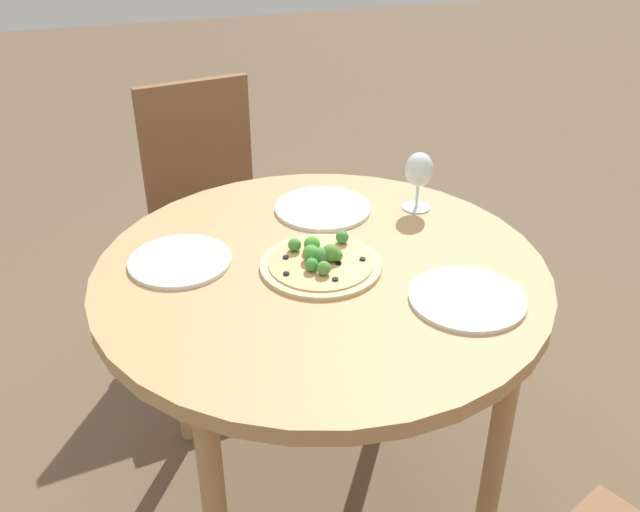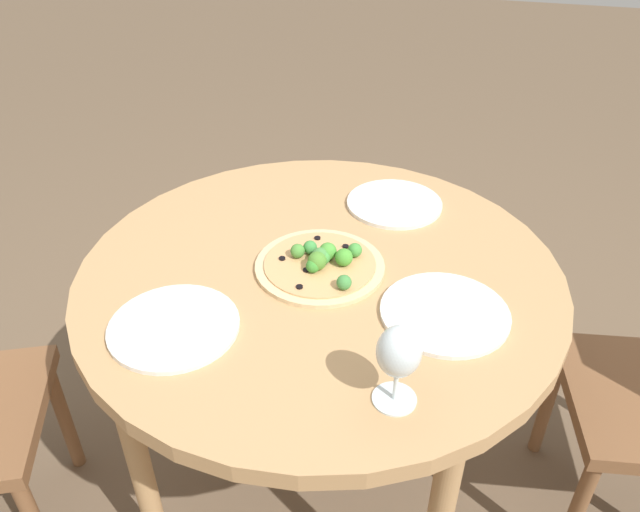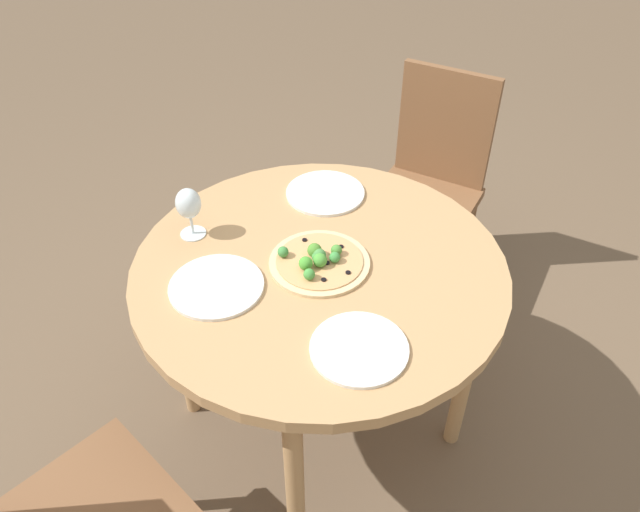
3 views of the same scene
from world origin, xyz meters
TOP-DOWN VIEW (x-y plane):
  - ground_plane at (0.00, 0.00)m, footprint 12.00×12.00m
  - dining_table at (0.00, 0.00)m, footprint 1.04×1.04m
  - chair at (-0.38, 0.84)m, footprint 0.53×0.53m
  - pizza at (0.00, -0.00)m, footprint 0.28×0.28m
  - wine_glass at (-0.33, -0.21)m, footprint 0.07×0.07m
  - plate_near at (-0.26, 0.22)m, footprint 0.25×0.25m
  - plate_far at (0.31, -0.11)m, footprint 0.24×0.24m
  - plate_side at (-0.09, -0.27)m, footprint 0.25×0.25m

SIDE VIEW (x-z plane):
  - ground_plane at x=0.00m, z-range 0.00..0.00m
  - chair at x=-0.38m, z-range 0.03..0.93m
  - dining_table at x=0.00m, z-range 0.30..1.03m
  - plate_near at x=-0.26m, z-range 0.74..0.75m
  - plate_far at x=0.31m, z-range 0.74..0.75m
  - plate_side at x=-0.09m, z-range 0.74..0.75m
  - pizza at x=0.00m, z-range 0.72..0.78m
  - wine_glass at x=-0.33m, z-range 0.76..0.92m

